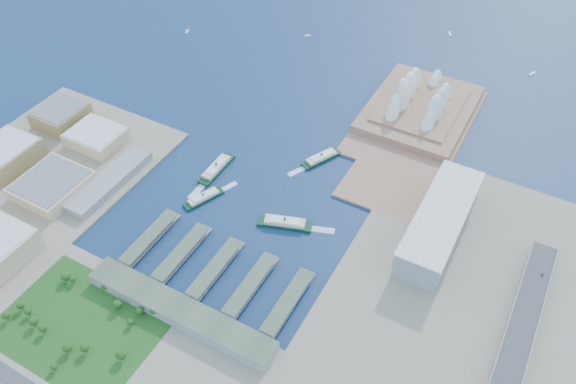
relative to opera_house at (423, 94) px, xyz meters
The scene contains 21 objects.
ground 300.75m from the opera_house, 110.56° to the right, with size 3000.00×3000.00×0.00m, color #0D1A40.
west_land 524.58m from the opera_house, 132.68° to the right, with size 220.00×390.00×3.00m, color gray.
south_land 502.05m from the opera_house, 102.09° to the right, with size 720.00×180.00×3.00m, color gray.
east_land 357.85m from the opera_house, 67.75° to the right, with size 240.00×500.00×3.00m, color gray.
peninsula 36.56m from the opera_house, 82.87° to the right, with size 135.00×220.00×3.00m, color #956A51.
opera_house is the anchor object (origin of this frame).
toaster_building 219.62m from the opera_house, 65.77° to the right, with size 45.00×155.00×35.00m, color gray.
expressway 392.63m from the opera_house, 60.16° to the right, with size 26.00×340.00×11.85m, color gray, non-canonical shape.
west_buildings 498.76m from the opera_house, 135.41° to the right, with size 200.00×280.00×27.00m, color #967E4B, non-canonical shape.
ferry_wharves 367.50m from the opera_house, 104.38° to the right, with size 184.00×90.00×9.30m, color #46533F, non-canonical shape.
terminal_building 425.27m from the opera_house, 102.24° to the right, with size 200.00×28.00×12.00m, color gray.
park 498.56m from the opera_house, 109.34° to the right, with size 150.00×110.00×16.00m, color #194714, non-canonical shape.
ferry_a 288.72m from the opera_house, 127.82° to the right, with size 15.30×60.13×11.37m, color #0D341F, non-canonical shape.
ferry_b 168.17m from the opera_house, 116.43° to the right, with size 13.56×53.29×10.08m, color #0D341F, non-canonical shape.
ferry_c 320.68m from the opera_house, 120.32° to the right, with size 12.48×49.04×9.27m, color #0D341F, non-canonical shape.
ferry_d 273.08m from the opera_house, 102.88° to the right, with size 15.14×59.49×11.25m, color #0D341F, non-canonical shape.
boat_a 409.07m from the opera_house, behind, with size 3.20×12.79×2.47m, color white, non-canonical shape.
boat_b 255.41m from the opera_house, 154.15° to the left, with size 3.25×9.29×2.51m, color white, non-canonical shape.
boat_c 208.93m from the opera_house, 56.59° to the left, with size 3.59×12.29×2.77m, color white, non-canonical shape.
boat_e 230.83m from the opera_house, 97.16° to the left, with size 3.80×11.95×2.93m, color white, non-canonical shape.
car_c 291.84m from the opera_house, 46.92° to the right, with size 1.99×4.90×1.42m, color slate.
Camera 1 is at (246.74, -343.87, 459.95)m, focal length 35.00 mm.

